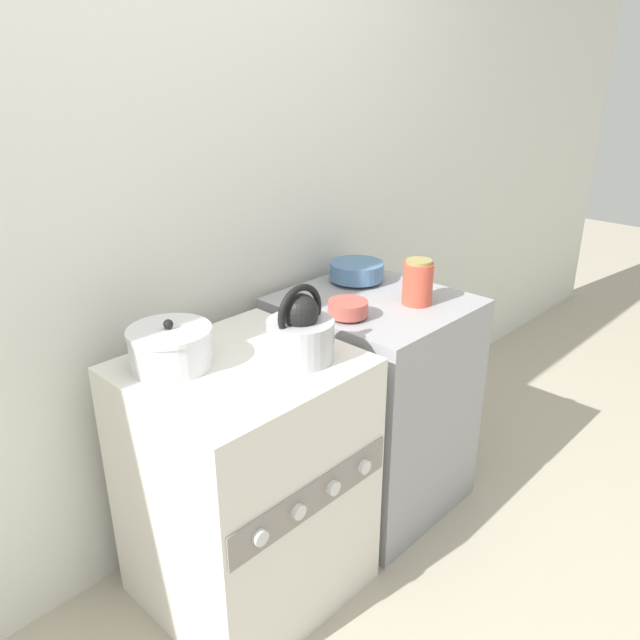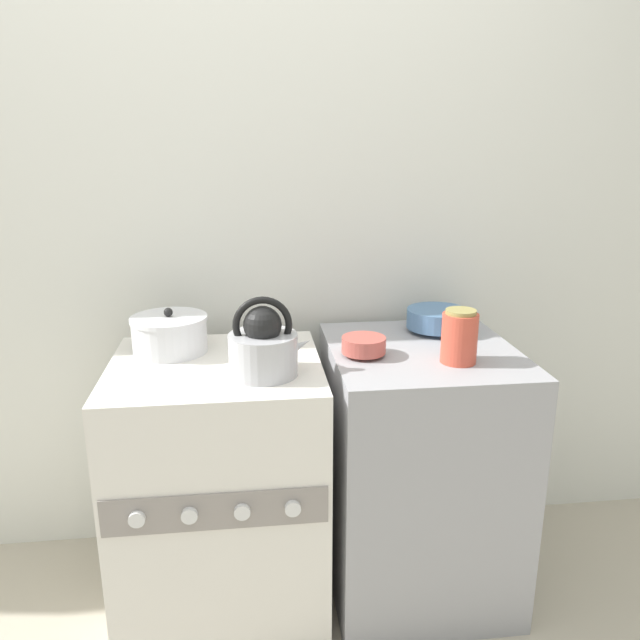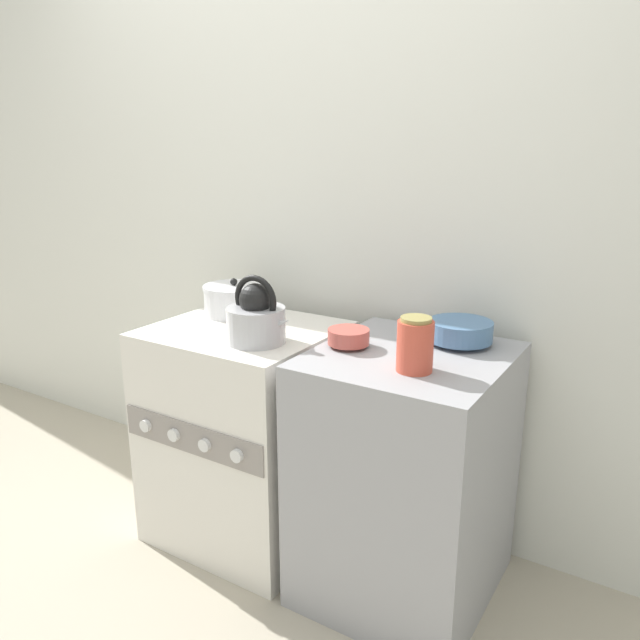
% 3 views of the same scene
% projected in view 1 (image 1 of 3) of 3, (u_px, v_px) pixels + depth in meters
% --- Properties ---
extents(ground_plane, '(12.00, 12.00, 0.00)m').
position_uv_depth(ground_plane, '(314.00, 632.00, 1.94)').
color(ground_plane, '#B2A893').
extents(wall_back, '(7.00, 0.06, 2.50)m').
position_uv_depth(wall_back, '(147.00, 199.00, 1.90)').
color(wall_back, silver).
rests_on(wall_back, ground_plane).
extents(stove, '(0.64, 0.61, 0.83)m').
position_uv_depth(stove, '(247.00, 481.00, 1.96)').
color(stove, silver).
rests_on(stove, ground_plane).
extents(counter, '(0.58, 0.63, 0.85)m').
position_uv_depth(counter, '(372.00, 401.00, 2.41)').
color(counter, '#99999E').
rests_on(counter, ground_plane).
extents(kettle, '(0.24, 0.20, 0.23)m').
position_uv_depth(kettle, '(301.00, 332.00, 1.80)').
color(kettle, '#B2B2B7').
rests_on(kettle, stove).
extents(cooking_pot, '(0.24, 0.24, 0.14)m').
position_uv_depth(cooking_pot, '(171.00, 347.00, 1.77)').
color(cooking_pot, silver).
rests_on(cooking_pot, stove).
extents(enamel_bowl, '(0.21, 0.21, 0.08)m').
position_uv_depth(enamel_bowl, '(357.00, 271.00, 2.40)').
color(enamel_bowl, '#4C729E').
rests_on(enamel_bowl, counter).
extents(small_ceramic_bowl, '(0.13, 0.13, 0.06)m').
position_uv_depth(small_ceramic_bowl, '(348.00, 308.00, 2.07)').
color(small_ceramic_bowl, '#B75147').
rests_on(small_ceramic_bowl, counter).
extents(storage_jar, '(0.11, 0.11, 0.16)m').
position_uv_depth(storage_jar, '(418.00, 282.00, 2.18)').
color(storage_jar, '#CC4C38').
rests_on(storage_jar, counter).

